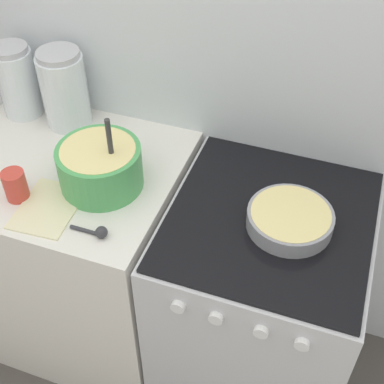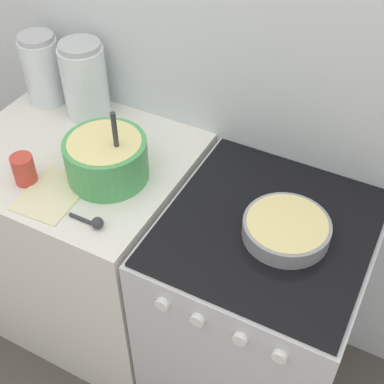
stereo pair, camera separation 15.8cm
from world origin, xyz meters
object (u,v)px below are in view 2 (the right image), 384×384
at_px(stove, 256,312).
at_px(storage_jar_left, 43,73).
at_px(storage_jar_middle, 85,85).
at_px(tin_can, 24,169).
at_px(baking_pan, 286,229).
at_px(mixing_bowl, 106,157).

height_order(stove, storage_jar_left, storage_jar_left).
bearing_deg(storage_jar_left, storage_jar_middle, 0.00).
bearing_deg(tin_can, storage_jar_middle, 96.00).
height_order(storage_jar_middle, tin_can, storage_jar_middle).
bearing_deg(baking_pan, tin_can, -168.87).
height_order(stove, storage_jar_middle, storage_jar_middle).
bearing_deg(storage_jar_middle, storage_jar_left, 180.00).
relative_size(stove, mixing_bowl, 3.42).
xyz_separation_m(baking_pan, storage_jar_middle, (-0.85, 0.24, 0.09)).
xyz_separation_m(stove, storage_jar_middle, (-0.79, 0.23, 0.56)).
xyz_separation_m(mixing_bowl, baking_pan, (0.59, 0.02, -0.05)).
relative_size(baking_pan, storage_jar_left, 0.95).
distance_m(baking_pan, storage_jar_left, 1.07).
distance_m(stove, mixing_bowl, 0.75).
height_order(mixing_bowl, baking_pan, mixing_bowl).
relative_size(stove, tin_can, 9.09).
bearing_deg(stove, storage_jar_left, 167.04).
bearing_deg(stove, baking_pan, -14.47).
relative_size(mixing_bowl, baking_pan, 1.04).
bearing_deg(tin_can, storage_jar_left, 120.02).
distance_m(stove, storage_jar_middle, 1.00).
xyz_separation_m(stove, storage_jar_left, (-0.98, 0.23, 0.56)).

